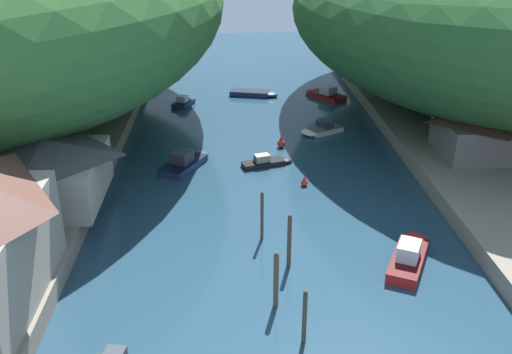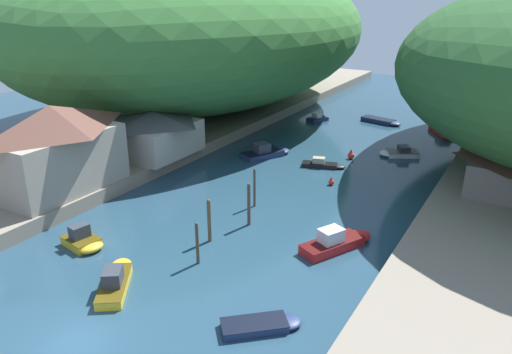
% 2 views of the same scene
% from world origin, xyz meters
% --- Properties ---
extents(water_surface, '(130.00, 130.00, 0.00)m').
position_xyz_m(water_surface, '(0.00, 30.00, 0.00)').
color(water_surface, '#234256').
rests_on(water_surface, ground).
extents(left_bank, '(22.00, 120.00, 1.30)m').
position_xyz_m(left_bank, '(-23.70, 30.00, 0.65)').
color(left_bank, gray).
rests_on(left_bank, ground).
extents(hillside_left, '(43.72, 61.21, 21.46)m').
position_xyz_m(hillside_left, '(-24.80, 45.88, 12.03)').
color(hillside_left, '#387033').
rests_on(hillside_left, left_bank).
extents(waterfront_building, '(6.87, 11.62, 7.54)m').
position_xyz_m(waterfront_building, '(-16.13, 12.63, 5.19)').
color(waterfront_building, gray).
rests_on(waterfront_building, left_bank).
extents(boathouse_shed, '(8.11, 9.00, 4.65)m').
position_xyz_m(boathouse_shed, '(-15.66, 24.62, 3.70)').
color(boathouse_shed, '#B2A899').
rests_on(boathouse_shed, left_bank).
extents(right_bank_cottage, '(7.23, 6.58, 4.14)m').
position_xyz_m(right_bank_cottage, '(18.50, 31.25, 3.43)').
color(right_bank_cottage, slate).
rests_on(right_bank_cottage, right_bank).
extents(boat_near_quay, '(4.79, 2.58, 1.05)m').
position_xyz_m(boat_near_quay, '(0.61, 32.93, 0.32)').
color(boat_near_quay, black).
rests_on(boat_near_quay, water_surface).
extents(boat_moored_right, '(6.08, 3.05, 0.61)m').
position_xyz_m(boat_moored_right, '(0.65, 53.99, 0.30)').
color(boat_moored_right, navy).
rests_on(boat_moored_right, water_surface).
extents(boat_cabin_cruiser, '(5.00, 5.80, 1.47)m').
position_xyz_m(boat_cabin_cruiser, '(8.87, 53.06, 0.44)').
color(boat_cabin_cruiser, red).
rests_on(boat_cabin_cruiser, water_surface).
extents(boat_navy_launch, '(4.35, 6.33, 1.71)m').
position_xyz_m(boat_navy_launch, '(8.42, 17.21, 0.52)').
color(boat_navy_launch, red).
rests_on(boat_navy_launch, water_surface).
extents(boat_white_cruiser, '(3.69, 2.54, 1.65)m').
position_xyz_m(boat_white_cruiser, '(-7.99, 7.74, 0.50)').
color(boat_white_cruiser, gold).
rests_on(boat_white_cruiser, water_surface).
extents(boat_far_upstream, '(4.79, 3.88, 1.18)m').
position_xyz_m(boat_far_upstream, '(6.50, 40.83, 0.37)').
color(boat_far_upstream, white).
rests_on(boat_far_upstream, water_surface).
extents(boat_small_dinghy, '(4.54, 5.57, 1.59)m').
position_xyz_m(boat_small_dinghy, '(-2.17, 5.20, 0.47)').
color(boat_small_dinghy, gold).
rests_on(boat_small_dinghy, water_surface).
extents(boat_far_right_bank, '(4.61, 6.19, 1.65)m').
position_xyz_m(boat_far_right_bank, '(-6.48, 33.09, 0.49)').
color(boat_far_right_bank, navy).
rests_on(boat_far_right_bank, water_surface).
extents(boat_open_rowboat, '(2.93, 3.96, 1.21)m').
position_xyz_m(boat_open_rowboat, '(-7.70, 50.81, 0.37)').
color(boat_open_rowboat, navy).
rests_on(boat_open_rowboat, water_surface).
extents(boat_yellow_tender, '(4.53, 4.27, 0.49)m').
position_xyz_m(boat_yellow_tender, '(8.27, 6.27, 0.24)').
color(boat_yellow_tender, navy).
rests_on(boat_yellow_tender, water_surface).
extents(mooring_post_nearest, '(0.23, 0.23, 3.17)m').
position_xyz_m(mooring_post_nearest, '(0.78, 10.12, 1.59)').
color(mooring_post_nearest, '#4C3D2D').
rests_on(mooring_post_nearest, water_surface).
extents(mooring_post_second, '(0.30, 0.30, 3.48)m').
position_xyz_m(mooring_post_second, '(-0.39, 13.22, 1.75)').
color(mooring_post_second, brown).
rests_on(mooring_post_second, water_surface).
extents(mooring_post_middle, '(0.27, 0.27, 3.64)m').
position_xyz_m(mooring_post_middle, '(0.76, 17.10, 1.83)').
color(mooring_post_middle, '#4C3D2D').
rests_on(mooring_post_middle, water_surface).
extents(mooring_post_fourth, '(0.21, 0.21, 3.52)m').
position_xyz_m(mooring_post_fourth, '(-0.70, 20.48, 1.77)').
color(mooring_post_fourth, '#4C3D2D').
rests_on(mooring_post_fourth, water_surface).
extents(channel_buoy_near, '(0.57, 0.57, 0.86)m').
position_xyz_m(channel_buoy_near, '(3.25, 28.57, 0.33)').
color(channel_buoy_near, red).
rests_on(channel_buoy_near, water_surface).
extents(channel_buoy_far, '(0.76, 0.76, 1.14)m').
position_xyz_m(channel_buoy_far, '(2.15, 37.02, 0.44)').
color(channel_buoy_far, red).
rests_on(channel_buoy_far, water_surface).
extents(person_on_quay, '(0.25, 0.39, 1.69)m').
position_xyz_m(person_on_quay, '(-14.50, 18.72, 2.27)').
color(person_on_quay, '#282D3D').
rests_on(person_on_quay, left_bank).
extents(person_by_boathouse, '(0.34, 0.43, 1.69)m').
position_xyz_m(person_by_boathouse, '(-14.81, 9.54, 2.27)').
color(person_by_boathouse, '#282D3D').
rests_on(person_by_boathouse, left_bank).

